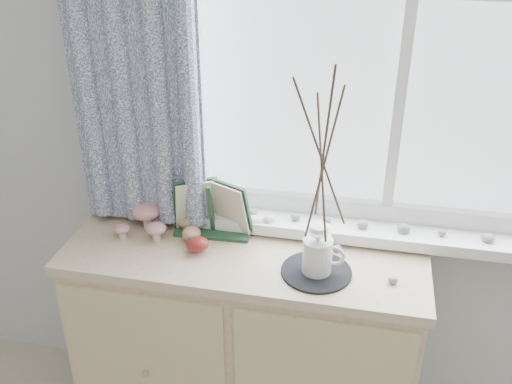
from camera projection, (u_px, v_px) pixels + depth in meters
sideboard at (245, 348)px, 2.08m from camera, size 1.20×0.45×0.85m
botanical_book at (210, 211)px, 1.91m from camera, size 0.31×0.14×0.21m
toadstool_cluster at (146, 218)px, 1.96m from camera, size 0.18×0.16×0.10m
wooden_eggs at (192, 233)px, 1.92m from camera, size 0.14×0.18×0.08m
songbird_figurine at (256, 223)px, 1.97m from camera, size 0.14×0.07×0.07m
crocheted_doily at (316, 272)px, 1.77m from camera, size 0.22×0.22×0.01m
twig_pitcher at (323, 156)px, 1.59m from camera, size 0.26×0.26×0.70m
sideboard_pebbles at (349, 267)px, 1.78m from camera, size 0.25×0.19×0.02m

